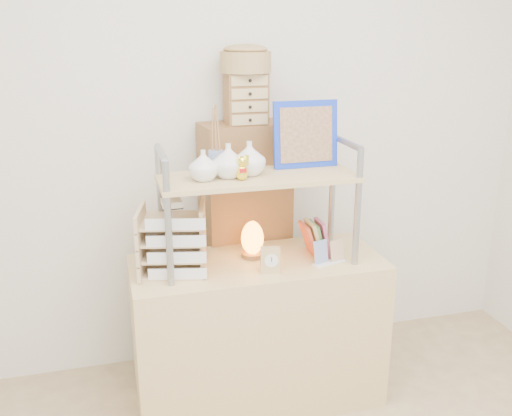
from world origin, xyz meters
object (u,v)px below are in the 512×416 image
Objects in this scene: letter_tray at (173,243)px; cabinet at (246,247)px; salt_lamp at (252,239)px; desk at (258,331)px.

cabinet is at bearing 40.91° from letter_tray.
cabinet reaches higher than letter_tray.
salt_lamp is (0.38, 0.06, -0.04)m from letter_tray.
cabinet is at bearing 84.86° from desk.
desk is 0.89× the size of cabinet.
cabinet is 3.98× the size of letter_tray.
desk is at bearing -78.68° from salt_lamp.
desk is at bearing -101.51° from cabinet.
letter_tray is 1.86× the size of salt_lamp.
salt_lamp is at bearing 9.20° from letter_tray.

